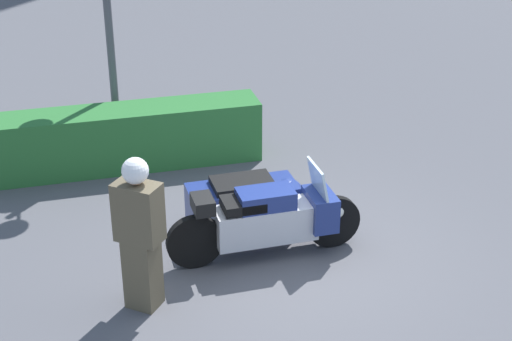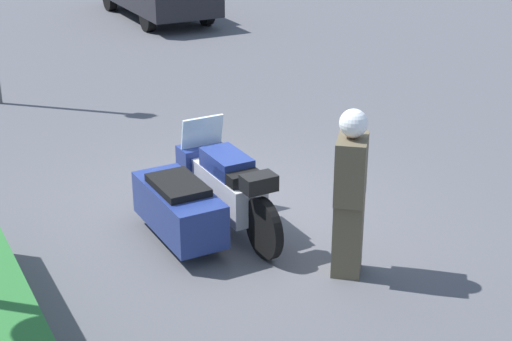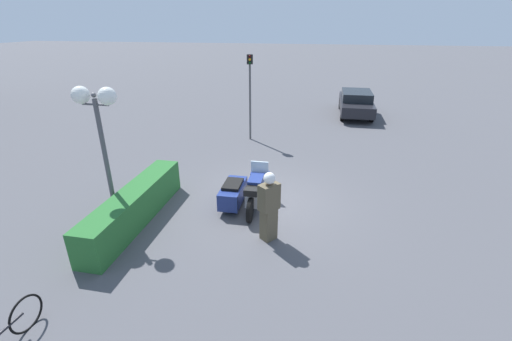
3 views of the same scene
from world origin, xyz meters
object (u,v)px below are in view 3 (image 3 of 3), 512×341
at_px(officer_rider, 269,205).
at_px(twin_lamp_post, 97,111).
at_px(parked_car_background, 356,102).
at_px(traffic_light_near, 250,86).
at_px(hedge_bush_curbside, 135,206).
at_px(bicycle_parked, 0,337).
at_px(police_motorcycle, 245,190).

xyz_separation_m(officer_rider, twin_lamp_post, (0.16, 4.33, 2.06)).
bearing_deg(parked_car_background, twin_lamp_post, 150.72).
bearing_deg(traffic_light_near, hedge_bush_curbside, -23.59).
bearing_deg(twin_lamp_post, hedge_bush_curbside, -95.19).
xyz_separation_m(officer_rider, bicycle_parked, (-4.04, 3.77, -0.63)).
height_order(police_motorcycle, bicycle_parked, police_motorcycle).
xyz_separation_m(police_motorcycle, officer_rider, (-1.62, -0.99, 0.48)).
relative_size(hedge_bush_curbside, traffic_light_near, 1.15).
xyz_separation_m(hedge_bush_curbside, bicycle_parked, (-4.15, 0.09, -0.14)).
distance_m(officer_rider, twin_lamp_post, 4.80).
xyz_separation_m(traffic_light_near, bicycle_parked, (-11.72, 1.66, -2.12)).
height_order(officer_rider, traffic_light_near, traffic_light_near).
relative_size(officer_rider, parked_car_background, 0.39).
relative_size(hedge_bush_curbside, twin_lamp_post, 1.20).
bearing_deg(police_motorcycle, officer_rider, -149.63).
relative_size(officer_rider, hedge_bush_curbside, 0.42).
relative_size(officer_rider, bicycle_parked, 1.09).
height_order(officer_rider, hedge_bush_curbside, officer_rider).
height_order(twin_lamp_post, bicycle_parked, twin_lamp_post).
height_order(hedge_bush_curbside, bicycle_parked, hedge_bush_curbside).
bearing_deg(hedge_bush_curbside, officer_rider, -91.63).
relative_size(twin_lamp_post, parked_car_background, 0.78).
distance_m(traffic_light_near, bicycle_parked, 12.02).
distance_m(police_motorcycle, hedge_bush_curbside, 3.09).
distance_m(police_motorcycle, officer_rider, 1.95).
xyz_separation_m(police_motorcycle, bicycle_parked, (-5.66, 2.78, -0.15)).
bearing_deg(parked_car_background, hedge_bush_curbside, 153.06).
bearing_deg(twin_lamp_post, police_motorcycle, -66.55).
bearing_deg(police_motorcycle, traffic_light_near, 9.49).
distance_m(hedge_bush_curbside, twin_lamp_post, 2.64).
height_order(parked_car_background, bicycle_parked, parked_car_background).
relative_size(twin_lamp_post, bicycle_parked, 2.17).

